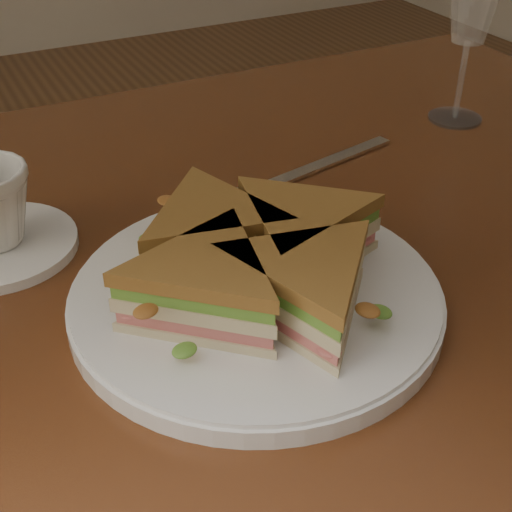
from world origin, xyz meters
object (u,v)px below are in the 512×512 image
(table, at_px, (243,310))
(wine_glass, at_px, (474,1))
(spoon, at_px, (157,249))
(knife, at_px, (315,168))
(plate, at_px, (256,298))
(sandwich_wedges, at_px, (256,261))

(table, bearing_deg, wine_glass, 17.76)
(spoon, bearing_deg, knife, -9.64)
(table, height_order, plate, plate)
(spoon, relative_size, knife, 0.78)
(table, height_order, spoon, spoon)
(sandwich_wedges, bearing_deg, plate, 126.87)
(knife, xyz_separation_m, wine_glass, (0.23, 0.04, 0.15))
(table, height_order, sandwich_wedges, sandwich_wedges)
(plate, xyz_separation_m, sandwich_wedges, (0.00, -0.00, 0.04))
(plate, relative_size, spoon, 1.84)
(table, relative_size, sandwich_wedges, 4.22)
(spoon, bearing_deg, plate, -97.05)
(sandwich_wedges, relative_size, knife, 1.34)
(table, xyz_separation_m, knife, (0.13, 0.08, 0.10))
(spoon, xyz_separation_m, knife, (0.22, 0.08, -0.00))
(table, xyz_separation_m, plate, (-0.04, -0.11, 0.11))
(sandwich_wedges, relative_size, spoon, 1.71)
(wine_glass, bearing_deg, knife, -170.47)
(spoon, xyz_separation_m, wine_glass, (0.45, 0.12, 0.14))
(table, relative_size, knife, 5.64)
(spoon, distance_m, wine_glass, 0.48)
(table, bearing_deg, plate, -110.27)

